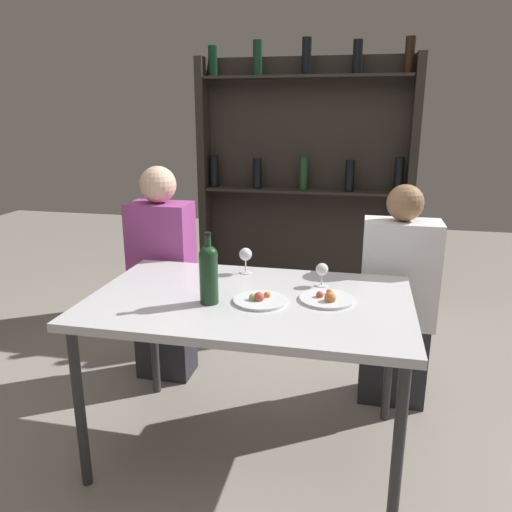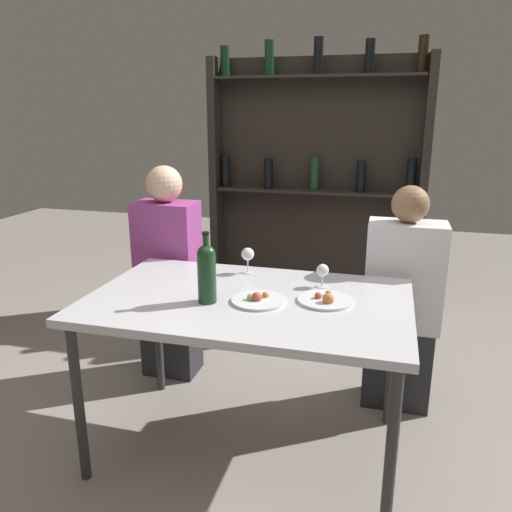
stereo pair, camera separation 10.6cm
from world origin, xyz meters
name	(u,v)px [view 2 (the right image)]	position (x,y,z in m)	size (l,w,h in m)	color
ground_plane	(249,447)	(0.00, 0.00, 0.00)	(10.00, 10.00, 0.00)	gray
dining_table	(248,310)	(0.00, 0.00, 0.70)	(1.38, 0.87, 0.76)	silver
wine_rack_wall	(315,179)	(0.00, 1.90, 1.04)	(1.64, 0.21, 2.05)	#28231E
wine_bottle	(207,271)	(-0.15, -0.10, 0.90)	(0.08, 0.08, 0.30)	#19381E
wine_glass_0	(323,271)	(0.29, 0.22, 0.84)	(0.06, 0.06, 0.11)	silver
wine_glass_1	(248,255)	(-0.10, 0.33, 0.85)	(0.06, 0.06, 0.13)	silver
food_plate_0	(258,300)	(0.05, -0.04, 0.77)	(0.23, 0.23, 0.05)	silver
food_plate_1	(326,300)	(0.33, 0.03, 0.77)	(0.24, 0.24, 0.05)	silver
seated_person_left	(169,278)	(-0.65, 0.59, 0.60)	(0.35, 0.22, 1.25)	#26262B
seated_person_right	(401,307)	(0.66, 0.59, 0.56)	(0.39, 0.22, 1.19)	#26262B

